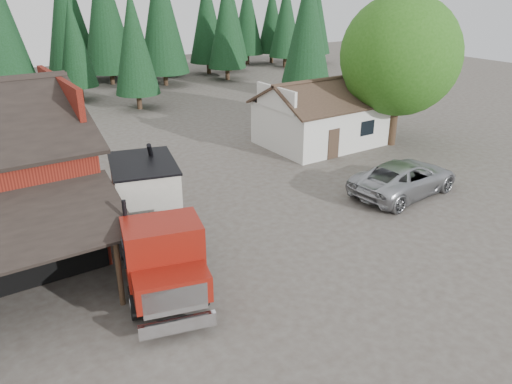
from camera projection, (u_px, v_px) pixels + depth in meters
ground at (281, 283)px, 19.38m from camera, size 120.00×120.00×0.00m
farmhouse at (321, 121)px, 35.29m from camera, size 8.60×6.42×4.65m
deciduous_tree at (400, 60)px, 33.34m from camera, size 8.00×8.00×10.20m
conifer_backdrop at (42, 93)px, 51.57m from camera, size 76.00×16.00×16.00m
near_pine_b at (134, 42)px, 43.10m from camera, size 3.96×3.96×10.40m
near_pine_c at (308, 24)px, 47.77m from camera, size 4.84×4.84×12.40m
feed_truck at (152, 218)px, 19.86m from camera, size 5.11×10.38×4.53m
silver_car at (405, 178)px, 27.11m from camera, size 6.95×3.67×1.86m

